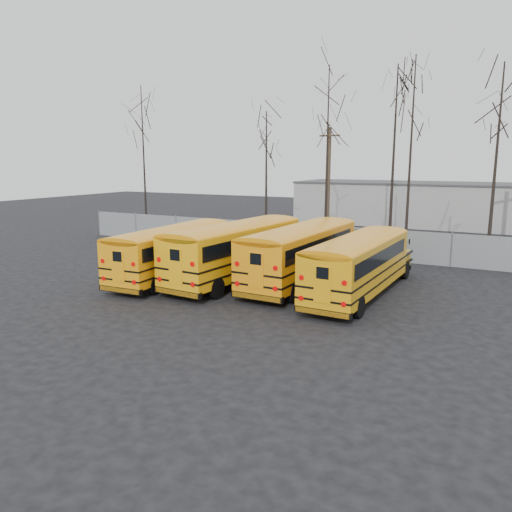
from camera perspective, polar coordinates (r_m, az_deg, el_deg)
The scene contains 14 objects.
ground at distance 22.95m, azimuth -2.65°, elevation -4.87°, with size 120.00×120.00×0.00m, color black.
fence at distance 33.43m, azimuth 7.68°, elevation 1.78°, with size 40.00×0.04×2.00m, color gray.
distant_building at distance 52.08m, azimuth 17.35°, elevation 5.73°, with size 22.00×8.00×4.00m, color #A2A19D.
bus_a at distance 26.84m, azimuth -9.30°, elevation 0.96°, with size 2.78×10.27×2.85m.
bus_b at distance 25.99m, azimuth -2.06°, elevation 1.12°, with size 3.40×11.29×3.12m.
bus_c at distance 25.43m, azimuth 5.37°, elevation 0.78°, with size 2.90×10.99×3.05m.
bus_d at distance 23.48m, azimuth 11.81°, elevation -0.51°, with size 2.76×10.36×2.87m.
utility_pole_left at distance 36.69m, azimuth 8.26°, elevation 7.87°, with size 1.52×0.26×8.52m.
tree_0 at distance 45.60m, azimuth -12.70°, elevation 10.66°, with size 0.26×0.26×12.53m, color black.
tree_1 at distance 39.63m, azimuth 1.18°, elevation 9.06°, with size 0.26×0.26×9.94m, color black.
tree_2 at distance 36.23m, azimuth 8.11°, elevation 10.92°, with size 0.26×0.26×12.64m, color black.
tree_3 at distance 37.92m, azimuth 15.44°, elevation 10.80°, with size 0.26×0.26×12.86m, color black.
tree_4 at distance 34.24m, azimuth 17.21°, elevation 10.62°, with size 0.26×0.26×12.71m, color black.
tree_5 at distance 32.71m, azimuth 25.68°, elevation 9.16°, with size 0.26×0.26×11.69m, color black.
Camera 1 is at (11.10, -19.10, 6.22)m, focal length 35.00 mm.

